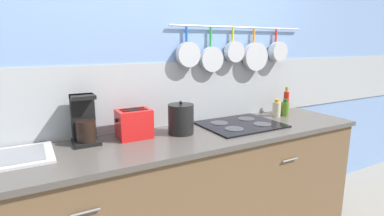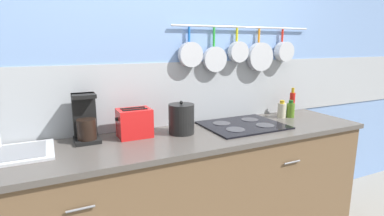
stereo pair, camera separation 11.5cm
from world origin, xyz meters
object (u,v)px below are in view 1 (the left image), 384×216
Objects in this scene: toaster at (134,124)px; bottle_olive_oil at (286,102)px; kettle at (181,119)px; bottle_cooking_wine at (277,109)px; coffee_maker at (84,123)px; bottle_dish_soap at (285,108)px.

bottle_olive_oil is (1.41, 0.02, 0.01)m from toaster.
kettle is 0.95m from bottle_cooking_wine.
coffee_maker is 1.28× the size of bottle_olive_oil.
kettle is at bearing -11.54° from toaster.
coffee_maker is at bearing 177.66° from bottle_cooking_wine.
bottle_olive_oil is (1.10, 0.09, 0.00)m from kettle.
bottle_olive_oil reaches higher than bottle_cooking_wine.
bottle_olive_oil reaches higher than bottle_dish_soap.
toaster reaches higher than bottle_cooking_wine.
bottle_dish_soap is 0.61× the size of bottle_olive_oil.
kettle is 1.03m from bottle_dish_soap.
coffee_maker reaches higher than toaster.
coffee_maker reaches higher than bottle_dish_soap.
toaster is (0.30, -0.05, -0.03)m from coffee_maker.
bottle_olive_oil reaches higher than toaster.
bottle_olive_oil is (1.72, -0.02, -0.02)m from coffee_maker.
bottle_olive_oil is at bearing 39.96° from bottle_dish_soap.
bottle_dish_soap is at bearing 1.75° from kettle.
coffee_maker is 2.07× the size of bottle_cooking_wine.
coffee_maker reaches higher than bottle_olive_oil.
kettle is (0.32, -0.06, 0.01)m from toaster.
coffee_maker is 1.65m from bottle_dish_soap.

